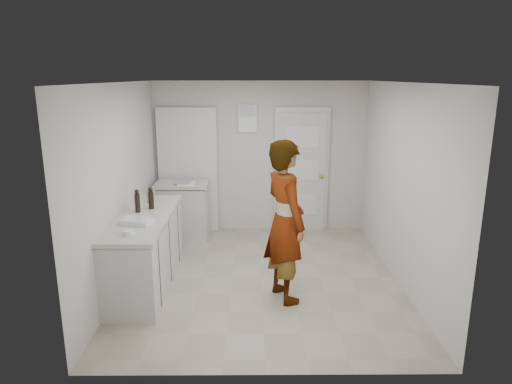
{
  "coord_description": "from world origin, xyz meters",
  "views": [
    {
      "loc": [
        -0.11,
        -5.52,
        2.58
      ],
      "look_at": [
        -0.07,
        0.4,
        1.06
      ],
      "focal_mm": 32.0,
      "sensor_mm": 36.0,
      "label": 1
    }
  ],
  "objects_px": {
    "person": "(285,222)",
    "baking_dish": "(137,221)",
    "oil_cruet_a": "(151,199)",
    "cake_mix_box": "(151,197)",
    "oil_cruet_b": "(137,201)",
    "egg_bowl": "(129,232)",
    "spice_jar": "(154,199)"
  },
  "relations": [
    {
      "from": "oil_cruet_a",
      "to": "baking_dish",
      "type": "xyz_separation_m",
      "value": [
        -0.04,
        -0.61,
        -0.11
      ]
    },
    {
      "from": "oil_cruet_a",
      "to": "person",
      "type": "bearing_deg",
      "value": -20.41
    },
    {
      "from": "spice_jar",
      "to": "oil_cruet_b",
      "type": "xyz_separation_m",
      "value": [
        -0.1,
        -0.45,
        0.1
      ]
    },
    {
      "from": "person",
      "to": "oil_cruet_b",
      "type": "xyz_separation_m",
      "value": [
        -1.8,
        0.47,
        0.12
      ]
    },
    {
      "from": "oil_cruet_b",
      "to": "person",
      "type": "bearing_deg",
      "value": -14.51
    },
    {
      "from": "egg_bowl",
      "to": "cake_mix_box",
      "type": "bearing_deg",
      "value": 91.56
    },
    {
      "from": "person",
      "to": "cake_mix_box",
      "type": "xyz_separation_m",
      "value": [
        -1.74,
        0.91,
        0.06
      ]
    },
    {
      "from": "spice_jar",
      "to": "egg_bowl",
      "type": "xyz_separation_m",
      "value": [
        -0.0,
        -1.28,
        -0.02
      ]
    },
    {
      "from": "cake_mix_box",
      "to": "oil_cruet_a",
      "type": "bearing_deg",
      "value": -70.11
    },
    {
      "from": "oil_cruet_a",
      "to": "spice_jar",
      "type": "bearing_deg",
      "value": 96.25
    },
    {
      "from": "oil_cruet_a",
      "to": "oil_cruet_b",
      "type": "xyz_separation_m",
      "value": [
        -0.14,
        -0.15,
        0.01
      ]
    },
    {
      "from": "cake_mix_box",
      "to": "oil_cruet_b",
      "type": "xyz_separation_m",
      "value": [
        -0.07,
        -0.44,
        0.06
      ]
    },
    {
      "from": "baking_dish",
      "to": "person",
      "type": "bearing_deg",
      "value": -0.48
    },
    {
      "from": "person",
      "to": "oil_cruet_b",
      "type": "height_order",
      "value": "person"
    },
    {
      "from": "cake_mix_box",
      "to": "egg_bowl",
      "type": "height_order",
      "value": "cake_mix_box"
    },
    {
      "from": "spice_jar",
      "to": "oil_cruet_a",
      "type": "height_order",
      "value": "oil_cruet_a"
    },
    {
      "from": "person",
      "to": "egg_bowl",
      "type": "bearing_deg",
      "value": 79.11
    },
    {
      "from": "baking_dish",
      "to": "egg_bowl",
      "type": "height_order",
      "value": "baking_dish"
    },
    {
      "from": "baking_dish",
      "to": "egg_bowl",
      "type": "distance_m",
      "value": 0.37
    },
    {
      "from": "spice_jar",
      "to": "baking_dish",
      "type": "bearing_deg",
      "value": -90.55
    },
    {
      "from": "spice_jar",
      "to": "person",
      "type": "bearing_deg",
      "value": -28.36
    },
    {
      "from": "oil_cruet_b",
      "to": "egg_bowl",
      "type": "xyz_separation_m",
      "value": [
        0.1,
        -0.83,
        -0.12
      ]
    },
    {
      "from": "cake_mix_box",
      "to": "egg_bowl",
      "type": "bearing_deg",
      "value": -81.88
    },
    {
      "from": "person",
      "to": "spice_jar",
      "type": "bearing_deg",
      "value": 38.8
    },
    {
      "from": "egg_bowl",
      "to": "oil_cruet_a",
      "type": "bearing_deg",
      "value": 88.03
    },
    {
      "from": "spice_jar",
      "to": "baking_dish",
      "type": "xyz_separation_m",
      "value": [
        -0.01,
        -0.9,
        -0.02
      ]
    },
    {
      "from": "person",
      "to": "cake_mix_box",
      "type": "relative_size",
      "value": 11.5
    },
    {
      "from": "egg_bowl",
      "to": "oil_cruet_b",
      "type": "bearing_deg",
      "value": 97.05
    },
    {
      "from": "spice_jar",
      "to": "egg_bowl",
      "type": "relative_size",
      "value": 0.66
    },
    {
      "from": "spice_jar",
      "to": "egg_bowl",
      "type": "distance_m",
      "value": 1.28
    },
    {
      "from": "cake_mix_box",
      "to": "spice_jar",
      "type": "relative_size",
      "value": 1.94
    },
    {
      "from": "person",
      "to": "baking_dish",
      "type": "height_order",
      "value": "person"
    }
  ]
}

